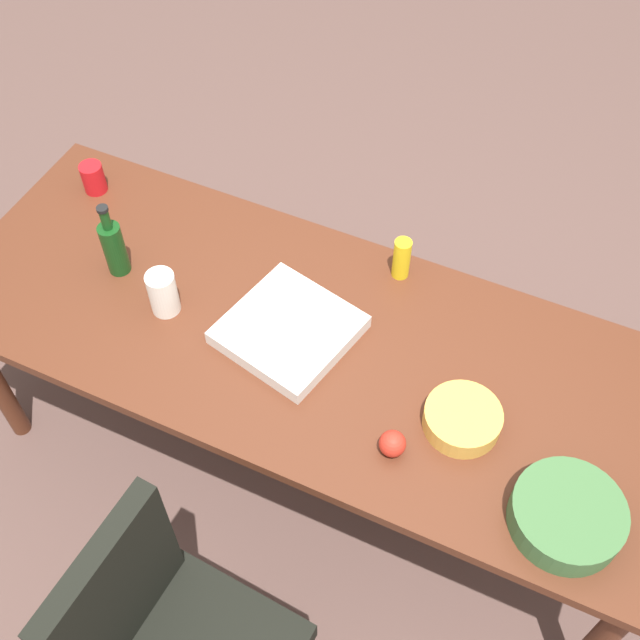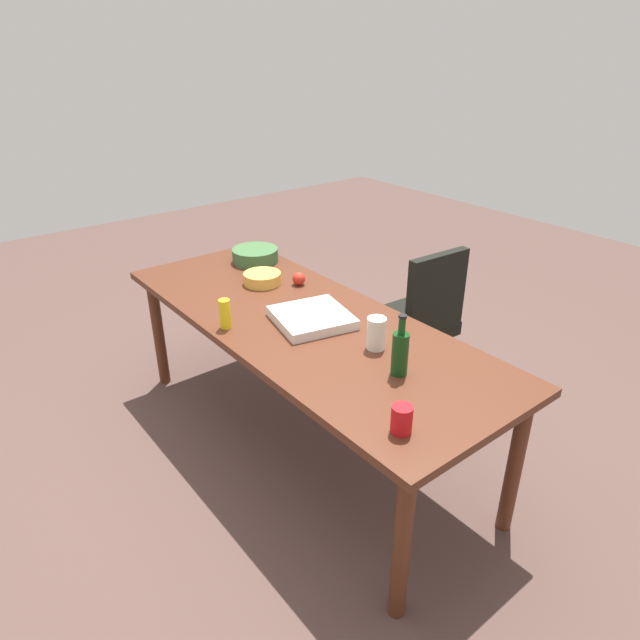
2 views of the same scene
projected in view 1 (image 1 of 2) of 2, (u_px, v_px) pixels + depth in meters
ground_plane at (311, 457)px, 3.06m from camera, size 10.00×10.00×0.00m
conference_table at (308, 352)px, 2.49m from camera, size 2.36×0.90×0.79m
wine_bottle at (114, 247)px, 2.51m from camera, size 0.08×0.08×0.28m
pizza_box at (289, 330)px, 2.42m from camera, size 0.43×0.43×0.05m
mustard_bottle at (402, 258)px, 2.52m from camera, size 0.06×0.06×0.15m
mayo_jar at (163, 293)px, 2.44m from camera, size 0.11×0.11×0.15m
apple_red at (392, 444)px, 2.16m from camera, size 0.09×0.09×0.08m
chip_bowl at (462, 419)px, 2.22m from camera, size 0.26×0.26×0.07m
salad_bowl at (567, 516)px, 2.03m from camera, size 0.35×0.35×0.09m
red_solo_cup at (93, 178)px, 2.78m from camera, size 0.08×0.08×0.11m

